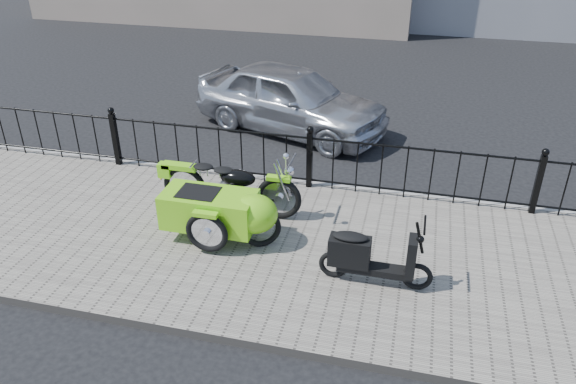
% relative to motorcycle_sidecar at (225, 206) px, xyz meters
% --- Properties ---
extents(ground, '(120.00, 120.00, 0.00)m').
position_rel_motorcycle_sidecar_xyz_m(ground, '(0.85, 0.41, -0.59)').
color(ground, black).
rests_on(ground, ground).
extents(sidewalk, '(30.00, 3.80, 0.12)m').
position_rel_motorcycle_sidecar_xyz_m(sidewalk, '(0.85, -0.09, -0.53)').
color(sidewalk, '#6A6359').
rests_on(sidewalk, ground).
extents(curb, '(30.00, 0.10, 0.12)m').
position_rel_motorcycle_sidecar_xyz_m(curb, '(0.85, 1.85, -0.53)').
color(curb, gray).
rests_on(curb, ground).
extents(iron_fence, '(14.11, 0.11, 1.08)m').
position_rel_motorcycle_sidecar_xyz_m(iron_fence, '(0.85, 1.71, -0.01)').
color(iron_fence, black).
rests_on(iron_fence, sidewalk).
extents(motorcycle_sidecar, '(2.28, 1.48, 0.98)m').
position_rel_motorcycle_sidecar_xyz_m(motorcycle_sidecar, '(0.00, 0.00, 0.00)').
color(motorcycle_sidecar, black).
rests_on(motorcycle_sidecar, sidewalk).
extents(scooter, '(1.43, 0.42, 0.97)m').
position_rel_motorcycle_sidecar_xyz_m(scooter, '(2.09, -0.61, -0.10)').
color(scooter, black).
rests_on(scooter, sidewalk).
extents(spare_tire, '(0.53, 0.33, 0.56)m').
position_rel_motorcycle_sidecar_xyz_m(spare_tire, '(0.58, -0.17, -0.20)').
color(spare_tire, black).
rests_on(spare_tire, sidewalk).
extents(sedan_car, '(4.36, 2.83, 1.38)m').
position_rel_motorcycle_sidecar_xyz_m(sedan_car, '(-0.09, 4.25, 0.10)').
color(sedan_car, '#BBBCC2').
rests_on(sedan_car, ground).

